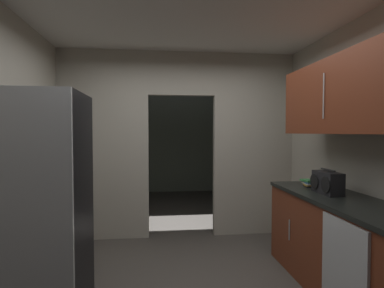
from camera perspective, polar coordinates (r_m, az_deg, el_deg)
kitchen_overhead_slab at (r=3.49m, az=-0.76°, el=21.90°), size 3.76×7.51×0.06m
kitchen_partition at (r=4.51m, az=-2.46°, el=0.96°), size 3.36×0.12×2.66m
adjoining_room_shell at (r=6.79m, az=-3.78°, el=0.63°), size 3.36×3.48×2.66m
refrigerator at (r=2.81m, az=-26.41°, el=-10.33°), size 0.72×0.74×1.82m
lower_cabinet_run at (r=3.36m, az=25.40°, el=-16.36°), size 0.63×1.91×0.91m
dishwasher at (r=2.79m, az=25.96°, el=-20.94°), size 0.02×0.56×0.85m
upper_cabinet_counterside at (r=3.20m, az=25.80°, el=7.88°), size 0.36×1.72×0.69m
boombox at (r=3.35m, az=23.52°, el=-6.51°), size 0.16×0.36×0.24m
book_stack at (r=3.71m, az=20.59°, el=-6.69°), size 0.13×0.18×0.08m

